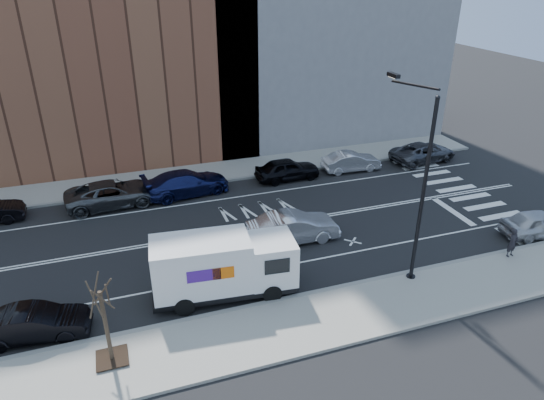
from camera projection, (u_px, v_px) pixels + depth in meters
ground at (233, 231)px, 27.89m from camera, size 120.00×120.00×0.00m
sidewalk_near at (286, 328)px, 20.38m from camera, size 44.00×3.60×0.15m
sidewalk_far at (202, 174)px, 35.34m from camera, size 44.00×3.60×0.15m
curb_near at (272, 302)px, 21.91m from camera, size 44.00×0.25×0.17m
curb_far at (207, 183)px, 33.81m from camera, size 44.00×0.25×0.17m
crosswalk at (463, 193)px, 32.57m from camera, size 3.00×14.00×0.01m
road_markings at (233, 231)px, 27.89m from camera, size 40.00×8.60×0.01m
bldg_brick at (60, 9)px, 33.99m from camera, size 26.00×10.00×22.00m
streetlight at (418, 180)px, 21.84m from camera, size 0.44×4.02×9.34m
street_tree at (107, 333)px, 18.07m from camera, size 1.20×1.20×3.75m
fedex_van at (223, 266)px, 21.89m from camera, size 6.75×2.86×3.00m
far_parked_c at (112, 194)px, 30.55m from camera, size 5.90×3.02×1.59m
far_parked_d at (186, 183)px, 32.01m from camera, size 5.94×3.05×1.65m
far_parked_e at (287, 169)px, 34.27m from camera, size 4.64×2.00×1.56m
far_parked_f at (351, 162)px, 35.77m from camera, size 4.39×1.71×1.42m
far_parked_g at (423, 152)px, 37.48m from camera, size 5.53×3.03×1.47m
driving_sedan at (293, 228)px, 26.58m from camera, size 5.07×1.82×1.66m
near_parked_rear_a at (35, 324)px, 19.67m from camera, size 4.39×1.96×1.40m
near_parked_front at (540, 224)px, 27.16m from camera, size 4.58×2.33×1.49m
pedestrian at (513, 243)px, 24.91m from camera, size 0.64×0.47×1.59m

